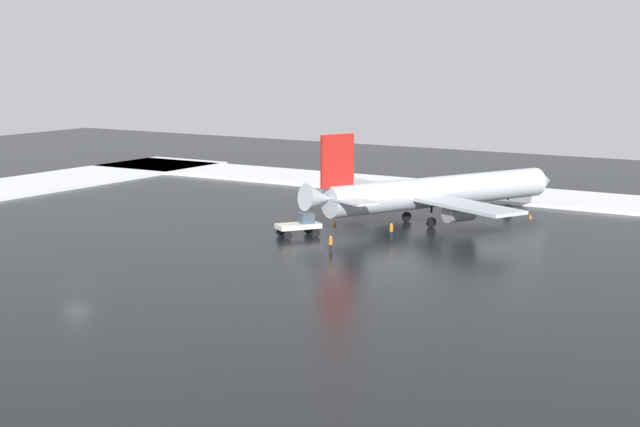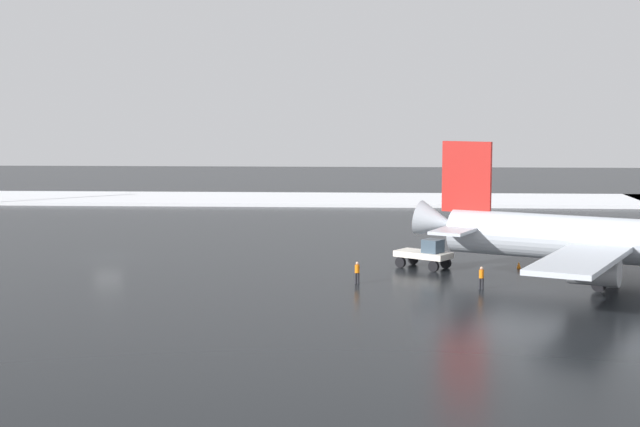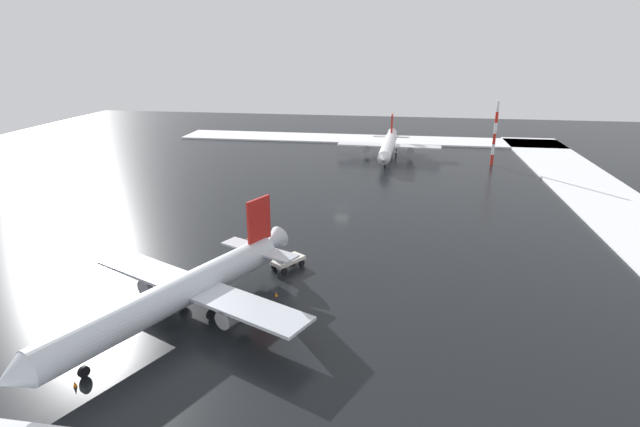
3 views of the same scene
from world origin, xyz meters
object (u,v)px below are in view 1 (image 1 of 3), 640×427
at_px(pushback_tug, 300,224).
at_px(traffic_cone_wingtip_side, 335,222).
at_px(traffic_cone_mid_line, 530,216).
at_px(ground_crew_by_nose_gear, 391,230).
at_px(ground_crew_beside_wing, 331,243).
at_px(traffic_cone_near_nose, 512,210).
at_px(airplane_far_rear, 434,192).

height_order(pushback_tug, traffic_cone_wingtip_side, pushback_tug).
bearing_deg(pushback_tug, traffic_cone_mid_line, -1.35).
bearing_deg(traffic_cone_wingtip_side, traffic_cone_mid_line, 132.35).
bearing_deg(traffic_cone_wingtip_side, ground_crew_by_nose_gear, 66.10).
bearing_deg(ground_crew_by_nose_gear, ground_crew_beside_wing, 90.96).
distance_m(traffic_cone_near_nose, traffic_cone_mid_line, 4.85).
bearing_deg(traffic_cone_near_nose, ground_crew_beside_wing, -10.61).
relative_size(ground_crew_by_nose_gear, traffic_cone_near_nose, 3.11).
bearing_deg(ground_crew_by_nose_gear, traffic_cone_mid_line, -99.83).
bearing_deg(ground_crew_beside_wing, pushback_tug, 159.03).
relative_size(airplane_far_rear, ground_crew_beside_wing, 19.85).
bearing_deg(airplane_far_rear, traffic_cone_mid_line, -19.75).
bearing_deg(airplane_far_rear, ground_crew_by_nose_gear, -151.95).
distance_m(airplane_far_rear, traffic_cone_wingtip_side, 11.89).
xyz_separation_m(traffic_cone_near_nose, traffic_cone_mid_line, (3.30, 3.56, 0.00)).
xyz_separation_m(pushback_tug, ground_crew_by_nose_gear, (-3.63, 8.96, -0.31)).
distance_m(ground_crew_by_nose_gear, traffic_cone_mid_line, 21.45).
bearing_deg(pushback_tug, traffic_cone_near_nose, 7.89).
bearing_deg(pushback_tug, traffic_cone_wingtip_side, 37.52).
bearing_deg(ground_crew_beside_wing, traffic_cone_wingtip_side, 136.75).
xyz_separation_m(ground_crew_by_nose_gear, traffic_cone_mid_line, (-19.93, 7.88, -0.70)).
xyz_separation_m(airplane_far_rear, traffic_cone_wingtip_side, (7.26, -8.83, -3.27)).
distance_m(pushback_tug, traffic_cone_mid_line, 28.98).
height_order(ground_crew_beside_wing, traffic_cone_near_nose, ground_crew_beside_wing).
xyz_separation_m(airplane_far_rear, traffic_cone_mid_line, (-8.50, 8.47, -3.27)).
relative_size(traffic_cone_near_nose, traffic_cone_wingtip_side, 1.00).
bearing_deg(airplane_far_rear, pushback_tug, 176.04).
bearing_deg(traffic_cone_near_nose, pushback_tug, -26.32).
xyz_separation_m(traffic_cone_near_nose, traffic_cone_wingtip_side, (19.06, -13.73, 0.00)).
distance_m(ground_crew_beside_wing, ground_crew_by_nose_gear, 9.43).
bearing_deg(traffic_cone_mid_line, airplane_far_rear, -44.88).
distance_m(ground_crew_by_nose_gear, traffic_cone_wingtip_side, 10.32).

